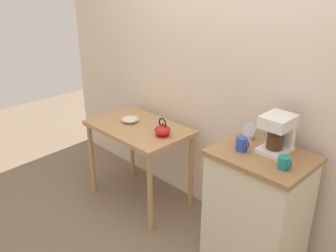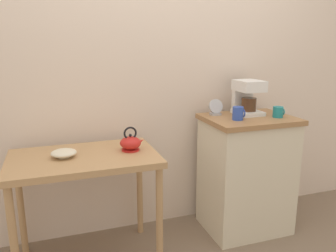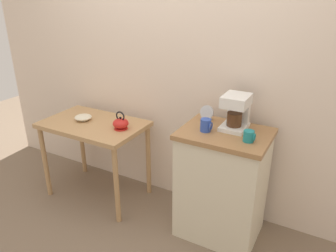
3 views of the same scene
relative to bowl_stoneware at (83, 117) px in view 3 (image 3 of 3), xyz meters
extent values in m
plane|color=#7A6651|center=(0.74, 0.03, -0.78)|extent=(8.00, 8.00, 0.00)
cube|color=beige|center=(0.84, 0.41, 0.62)|extent=(4.40, 0.10, 2.80)
cube|color=tan|center=(0.12, 0.00, -0.05)|extent=(0.91, 0.58, 0.04)
cylinder|color=tan|center=(-0.30, -0.25, -0.42)|extent=(0.04, 0.04, 0.71)
cylinder|color=tan|center=(0.53, -0.25, -0.42)|extent=(0.04, 0.04, 0.71)
cylinder|color=tan|center=(-0.30, 0.25, -0.42)|extent=(0.04, 0.04, 0.71)
cylinder|color=tan|center=(0.53, 0.25, -0.42)|extent=(0.04, 0.04, 0.71)
cube|color=beige|center=(1.33, 0.05, -0.35)|extent=(0.62, 0.47, 0.86)
cube|color=#9E7044|center=(1.33, 0.05, 0.10)|extent=(0.65, 0.50, 0.04)
cylinder|color=beige|center=(0.00, 0.00, -0.02)|extent=(0.07, 0.07, 0.01)
ellipsoid|color=beige|center=(0.00, 0.00, 0.00)|extent=(0.15, 0.15, 0.04)
cylinder|color=red|center=(0.42, 0.01, -0.02)|extent=(0.12, 0.12, 0.01)
ellipsoid|color=red|center=(0.42, 0.01, 0.02)|extent=(0.14, 0.14, 0.08)
cone|color=red|center=(0.48, 0.01, 0.03)|extent=(0.07, 0.03, 0.05)
sphere|color=black|center=(0.42, 0.01, 0.07)|extent=(0.02, 0.02, 0.02)
torus|color=black|center=(0.42, 0.01, 0.09)|extent=(0.09, 0.01, 0.09)
cube|color=white|center=(1.36, 0.13, 0.14)|extent=(0.18, 0.22, 0.03)
cube|color=white|center=(1.36, 0.22, 0.25)|extent=(0.16, 0.05, 0.26)
cube|color=white|center=(1.36, 0.13, 0.34)|extent=(0.18, 0.22, 0.08)
cylinder|color=#4C2D19|center=(1.36, 0.12, 0.20)|extent=(0.11, 0.11, 0.10)
cylinder|color=teal|center=(1.52, -0.03, 0.16)|extent=(0.07, 0.07, 0.08)
torus|color=teal|center=(1.56, -0.03, 0.16)|extent=(0.01, 0.05, 0.05)
cylinder|color=#2D4CAD|center=(1.19, -0.01, 0.17)|extent=(0.08, 0.08, 0.09)
torus|color=#2D4CAD|center=(1.23, -0.01, 0.17)|extent=(0.01, 0.06, 0.06)
cube|color=#B2B5BA|center=(1.12, 0.19, 0.13)|extent=(0.08, 0.05, 0.02)
cylinder|color=#B2B5BA|center=(1.12, 0.19, 0.19)|extent=(0.11, 0.05, 0.11)
cylinder|color=black|center=(1.12, 0.19, 0.19)|extent=(0.09, 0.04, 0.09)
camera|label=1|loc=(2.42, -1.91, 1.24)|focal=39.20mm
camera|label=2|loc=(-0.04, -2.08, 0.65)|focal=36.39mm
camera|label=3|loc=(2.01, -2.05, 1.09)|focal=34.94mm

